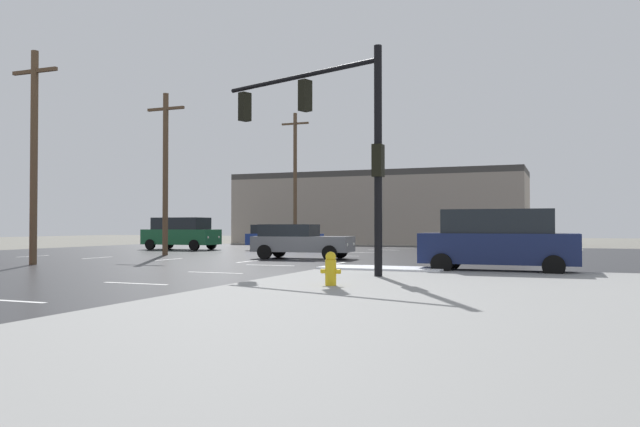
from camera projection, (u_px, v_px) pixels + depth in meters
The scene contains 14 objects.
ground_plane at pixel (291, 263), 25.52m from camera, with size 120.00×120.00×0.00m, color slate.
road_asphalt at pixel (291, 263), 25.52m from camera, with size 44.00×44.00×0.02m, color #232326.
snow_strip_curbside at pixel (382, 268), 19.97m from camera, with size 4.00×1.60×0.06m, color white.
lane_markings at pixel (305, 265), 23.79m from camera, with size 36.15×36.15×0.01m.
traffic_signal_mast at pixel (332, 128), 18.26m from camera, with size 5.90×2.27×6.41m.
fire_hydrant at pixel (331, 268), 14.48m from camera, with size 0.48×0.26×0.79m.
strip_building_background at pixel (378, 208), 54.21m from camera, with size 24.81×8.00×6.11m.
suv_green at pixel (181, 233), 39.35m from camera, with size 4.85×2.20×2.03m.
sedan_blue at pixel (282, 237), 38.01m from camera, with size 4.55×2.04×1.58m.
suv_navy at pixel (498, 240), 19.59m from camera, with size 4.86×2.23×2.03m.
sedan_grey at pixel (299, 241), 28.46m from camera, with size 4.64×2.30×1.58m.
utility_pole_mid at pixel (34, 152), 24.19m from camera, with size 2.20×0.28×8.39m.
utility_pole_far at pixel (165, 170), 32.05m from camera, with size 2.20×0.28×8.40m.
utility_pole_distant at pixel (295, 177), 47.02m from camera, with size 2.20×0.28×10.10m.
Camera 1 is at (10.46, -23.34, 1.54)m, focal length 34.80 mm.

